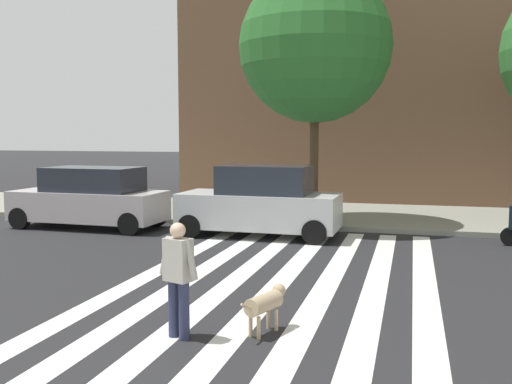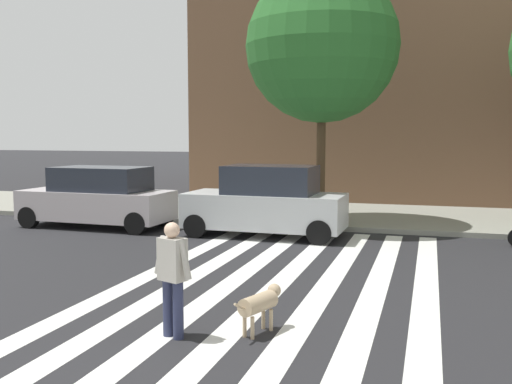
{
  "view_description": "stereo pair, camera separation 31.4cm",
  "coord_description": "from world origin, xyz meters",
  "px_view_note": "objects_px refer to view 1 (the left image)",
  "views": [
    {
      "loc": [
        2.46,
        -2.0,
        2.84
      ],
      "look_at": [
        -0.37,
        8.35,
        1.77
      ],
      "focal_mm": 40.26,
      "sensor_mm": 36.0,
      "label": 1
    },
    {
      "loc": [
        2.76,
        -1.91,
        2.84
      ],
      "look_at": [
        -0.37,
        8.35,
        1.77
      ],
      "focal_mm": 40.26,
      "sensor_mm": 36.0,
      "label": 2
    }
  ],
  "objects_px": {
    "parked_car_near_curb": "(90,198)",
    "dog_on_leash": "(266,303)",
    "street_tree_nearest": "(315,47)",
    "pedestrian_dog_walker": "(178,273)",
    "parked_car_behind_first": "(261,202)"
  },
  "relations": [
    {
      "from": "parked_car_near_curb",
      "to": "dog_on_leash",
      "type": "distance_m",
      "value": 10.72
    },
    {
      "from": "dog_on_leash",
      "to": "parked_car_near_curb",
      "type": "bearing_deg",
      "value": 134.44
    },
    {
      "from": "street_tree_nearest",
      "to": "pedestrian_dog_walker",
      "type": "bearing_deg",
      "value": -90.8
    },
    {
      "from": "dog_on_leash",
      "to": "street_tree_nearest",
      "type": "bearing_deg",
      "value": 95.66
    },
    {
      "from": "parked_car_near_curb",
      "to": "dog_on_leash",
      "type": "height_order",
      "value": "parked_car_near_curb"
    },
    {
      "from": "parked_car_near_curb",
      "to": "pedestrian_dog_walker",
      "type": "xyz_separation_m",
      "value": [
        6.38,
        -8.18,
        0.01
      ]
    },
    {
      "from": "parked_car_near_curb",
      "to": "dog_on_leash",
      "type": "bearing_deg",
      "value": -45.56
    },
    {
      "from": "parked_car_near_curb",
      "to": "pedestrian_dog_walker",
      "type": "bearing_deg",
      "value": -52.05
    },
    {
      "from": "parked_car_behind_first",
      "to": "dog_on_leash",
      "type": "relative_size",
      "value": 4.44
    },
    {
      "from": "street_tree_nearest",
      "to": "pedestrian_dog_walker",
      "type": "distance_m",
      "value": 11.35
    },
    {
      "from": "parked_car_near_curb",
      "to": "pedestrian_dog_walker",
      "type": "height_order",
      "value": "parked_car_near_curb"
    },
    {
      "from": "street_tree_nearest",
      "to": "dog_on_leash",
      "type": "distance_m",
      "value": 11.12
    },
    {
      "from": "pedestrian_dog_walker",
      "to": "dog_on_leash",
      "type": "bearing_deg",
      "value": 25.45
    },
    {
      "from": "parked_car_behind_first",
      "to": "dog_on_leash",
      "type": "xyz_separation_m",
      "value": [
        2.1,
        -7.65,
        -0.51
      ]
    },
    {
      "from": "street_tree_nearest",
      "to": "dog_on_leash",
      "type": "relative_size",
      "value": 7.65
    }
  ]
}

